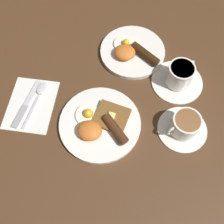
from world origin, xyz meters
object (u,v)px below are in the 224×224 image
Objects in this scene: breakfast_plate_near at (100,124)px; spoon at (40,93)px; breakfast_plate_far at (132,52)px; teacup_far at (179,77)px; teacup_near at (184,126)px; knife at (25,106)px.

breakfast_plate_near reaches higher than spoon.
breakfast_plate_far is 1.33× the size of teacup_far.
teacup_near is at bearing 7.51° from breakfast_plate_near.
teacup_far is 0.95× the size of knife.
knife is 0.06m from spoon.
teacup_far is at bearing -27.74° from breakfast_plate_far.
breakfast_plate_near is 0.24m from teacup_near.
breakfast_plate_far is 1.49× the size of teacup_near.
breakfast_plate_far is 0.39m from knife.
spoon is (0.03, 0.05, 0.00)m from knife.
breakfast_plate_far is at bearing 127.07° from teacup_near.
teacup_near is at bearing -80.77° from teacup_far.
teacup_near is 0.89× the size of spoon.
breakfast_plate_near reaches higher than knife.
teacup_far reaches higher than knife.
teacup_far is (0.16, -0.08, 0.02)m from breakfast_plate_far.
breakfast_plate_near is 1.47× the size of teacup_far.
knife is 1.05× the size of spoon.
spoon is (-0.21, 0.07, -0.00)m from breakfast_plate_near.
knife is (-0.24, 0.02, -0.01)m from breakfast_plate_near.
teacup_near reaches higher than knife.
teacup_far is at bearing -60.32° from knife.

